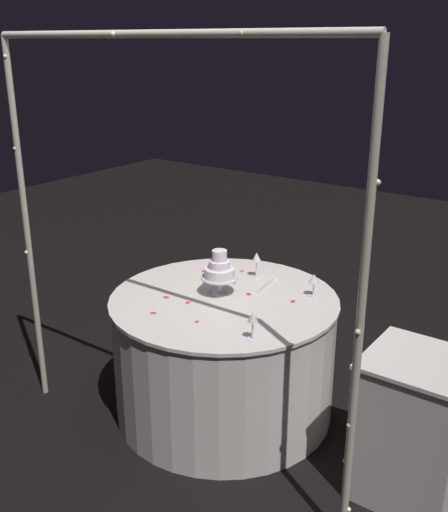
# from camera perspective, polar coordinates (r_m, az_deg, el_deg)

# --- Properties ---
(ground_plane) EXTENTS (12.00, 12.00, 0.00)m
(ground_plane) POSITION_cam_1_polar(r_m,az_deg,el_deg) (3.88, 0.00, -14.20)
(ground_plane) COLOR black
(decorative_arch) EXTENTS (2.16, 0.06, 2.21)m
(decorative_arch) POSITION_cam_1_polar(r_m,az_deg,el_deg) (2.89, -6.22, 5.29)
(decorative_arch) COLOR #B7B29E
(decorative_arch) RESTS_ON ground
(main_table) EXTENTS (1.34, 1.34, 0.75)m
(main_table) POSITION_cam_1_polar(r_m,az_deg,el_deg) (3.68, 0.00, -9.33)
(main_table) COLOR silver
(main_table) RESTS_ON ground
(side_table) EXTENTS (0.50, 0.50, 0.76)m
(side_table) POSITION_cam_1_polar(r_m,az_deg,el_deg) (3.21, 17.46, -15.18)
(side_table) COLOR silver
(side_table) RESTS_ON ground
(tiered_cake) EXTENTS (0.22, 0.22, 0.27)m
(tiered_cake) POSITION_cam_1_polar(r_m,az_deg,el_deg) (3.51, -0.42, -1.35)
(tiered_cake) COLOR silver
(tiered_cake) RESTS_ON main_table
(wine_glass_0) EXTENTS (0.06, 0.06, 0.14)m
(wine_glass_0) POSITION_cam_1_polar(r_m,az_deg,el_deg) (3.54, 8.51, -2.24)
(wine_glass_0) COLOR silver
(wine_glass_0) RESTS_ON main_table
(wine_glass_1) EXTENTS (0.06, 0.06, 0.18)m
(wine_glass_1) POSITION_cam_1_polar(r_m,az_deg,el_deg) (3.72, -0.70, -0.34)
(wine_glass_1) COLOR silver
(wine_glass_1) RESTS_ON main_table
(wine_glass_2) EXTENTS (0.06, 0.06, 0.16)m
(wine_glass_2) POSITION_cam_1_polar(r_m,az_deg,el_deg) (3.78, 3.10, -0.24)
(wine_glass_2) COLOR silver
(wine_glass_2) RESTS_ON main_table
(wine_glass_3) EXTENTS (0.06, 0.06, 0.15)m
(wine_glass_3) POSITION_cam_1_polar(r_m,az_deg,el_deg) (3.00, 2.74, -6.01)
(wine_glass_3) COLOR silver
(wine_glass_3) RESTS_ON main_table
(cake_knife) EXTENTS (0.07, 0.29, 0.01)m
(cake_knife) POSITION_cam_1_polar(r_m,az_deg,el_deg) (3.72, 4.22, -2.53)
(cake_knife) COLOR silver
(cake_knife) RESTS_ON main_table
(rose_petal_0) EXTENTS (0.03, 0.04, 0.00)m
(rose_petal_0) POSITION_cam_1_polar(r_m,az_deg,el_deg) (3.91, 1.72, -1.42)
(rose_petal_0) COLOR #E02D47
(rose_petal_0) RESTS_ON main_table
(rose_petal_1) EXTENTS (0.03, 0.04, 0.00)m
(rose_petal_1) POSITION_cam_1_polar(r_m,az_deg,el_deg) (3.45, -3.43, -4.42)
(rose_petal_1) COLOR #E02D47
(rose_petal_1) RESTS_ON main_table
(rose_petal_2) EXTENTS (0.04, 0.04, 0.00)m
(rose_petal_2) POSITION_cam_1_polar(r_m,az_deg,el_deg) (3.48, 6.54, -4.28)
(rose_petal_2) COLOR #E02D47
(rose_petal_2) RESTS_ON main_table
(rose_petal_3) EXTENTS (0.04, 0.03, 0.00)m
(rose_petal_3) POSITION_cam_1_polar(r_m,az_deg,el_deg) (3.72, 0.78, -2.51)
(rose_petal_3) COLOR #E02D47
(rose_petal_3) RESTS_ON main_table
(rose_petal_4) EXTENTS (0.04, 0.03, 0.00)m
(rose_petal_4) POSITION_cam_1_polar(r_m,az_deg,el_deg) (3.53, -5.50, -3.90)
(rose_petal_4) COLOR #E02D47
(rose_petal_4) RESTS_ON main_table
(rose_petal_5) EXTENTS (0.04, 0.05, 0.00)m
(rose_petal_5) POSITION_cam_1_polar(r_m,az_deg,el_deg) (3.85, -1.17, -1.77)
(rose_petal_5) COLOR #E02D47
(rose_petal_5) RESTS_ON main_table
(rose_petal_6) EXTENTS (0.03, 0.04, 0.00)m
(rose_petal_6) POSITION_cam_1_polar(r_m,az_deg,el_deg) (3.91, -1.92, -1.42)
(rose_petal_6) COLOR #E02D47
(rose_petal_6) RESTS_ON main_table
(rose_petal_7) EXTENTS (0.04, 0.04, 0.00)m
(rose_petal_7) POSITION_cam_1_polar(r_m,az_deg,el_deg) (3.34, -6.71, -5.38)
(rose_petal_7) COLOR #E02D47
(rose_petal_7) RESTS_ON main_table
(rose_petal_8) EXTENTS (0.05, 0.05, 0.00)m
(rose_petal_8) POSITION_cam_1_polar(r_m,az_deg,el_deg) (3.56, 2.34, -3.61)
(rose_petal_8) COLOR #E02D47
(rose_petal_8) RESTS_ON main_table
(rose_petal_9) EXTENTS (0.04, 0.04, 0.00)m
(rose_petal_9) POSITION_cam_1_polar(r_m,az_deg,el_deg) (3.71, 0.86, -2.58)
(rose_petal_9) COLOR #E02D47
(rose_petal_9) RESTS_ON main_table
(rose_petal_10) EXTENTS (0.03, 0.03, 0.00)m
(rose_petal_10) POSITION_cam_1_polar(r_m,az_deg,el_deg) (3.22, -2.57, -6.23)
(rose_petal_10) COLOR #E02D47
(rose_petal_10) RESTS_ON main_table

